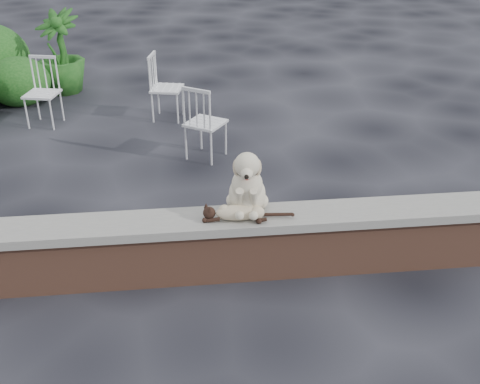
{
  "coord_description": "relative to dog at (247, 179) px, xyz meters",
  "views": [
    {
      "loc": [
        0.22,
        -4.14,
        3.06
      ],
      "look_at": [
        0.7,
        0.2,
        0.7
      ],
      "focal_mm": 43.3,
      "sensor_mm": 36.0,
      "label": 1
    }
  ],
  "objects": [
    {
      "name": "chair_b",
      "position": [
        -2.42,
        3.71,
        -0.41
      ],
      "size": [
        0.67,
        0.67,
        0.94
      ],
      "primitive_type": null,
      "rotation": [
        0.0,
        0.0,
        -0.23
      ],
      "color": "white",
      "rests_on": "ground"
    },
    {
      "name": "cat",
      "position": [
        -0.08,
        -0.15,
        -0.22
      ],
      "size": [
        0.92,
        0.34,
        0.15
      ],
      "primitive_type": null,
      "rotation": [
        0.0,
        0.0,
        -0.15
      ],
      "color": "tan",
      "rests_on": "capstone"
    },
    {
      "name": "capstone",
      "position": [
        -0.75,
        -0.1,
        -0.34
      ],
      "size": [
        6.2,
        0.4,
        0.08
      ],
      "primitive_type": "cube",
      "color": "slate",
      "rests_on": "brick_wall"
    },
    {
      "name": "potted_plant_b",
      "position": [
        -2.37,
        5.17,
        -0.22
      ],
      "size": [
        1.0,
        1.0,
        1.31
      ],
      "primitive_type": "imported",
      "rotation": [
        0.0,
        0.0,
        -0.54
      ],
      "color": "#134213",
      "rests_on": "ground"
    },
    {
      "name": "chair_e",
      "position": [
        -0.69,
        3.76,
        -0.41
      ],
      "size": [
        0.67,
        0.67,
        0.94
      ],
      "primitive_type": null,
      "rotation": [
        0.0,
        0.0,
        1.35
      ],
      "color": "white",
      "rests_on": "ground"
    },
    {
      "name": "chair_c",
      "position": [
        -0.22,
        2.37,
        -0.41
      ],
      "size": [
        0.78,
        0.78,
        0.94
      ],
      "primitive_type": null,
      "rotation": [
        0.0,
        0.0,
        2.55
      ],
      "color": "white",
      "rests_on": "ground"
    },
    {
      "name": "dog",
      "position": [
        0.0,
        0.0,
        0.0
      ],
      "size": [
        0.46,
        0.57,
        0.6
      ],
      "primitive_type": null,
      "rotation": [
        0.0,
        0.0,
        -0.15
      ],
      "color": "#C5B497",
      "rests_on": "capstone"
    },
    {
      "name": "ground",
      "position": [
        -0.75,
        -0.1,
        -0.88
      ],
      "size": [
        60.0,
        60.0,
        0.0
      ],
      "primitive_type": "plane",
      "color": "black",
      "rests_on": "ground"
    },
    {
      "name": "brick_wall",
      "position": [
        -0.75,
        -0.1,
        -0.63
      ],
      "size": [
        6.0,
        0.3,
        0.5
      ],
      "primitive_type": "cube",
      "color": "brown",
      "rests_on": "ground"
    }
  ]
}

